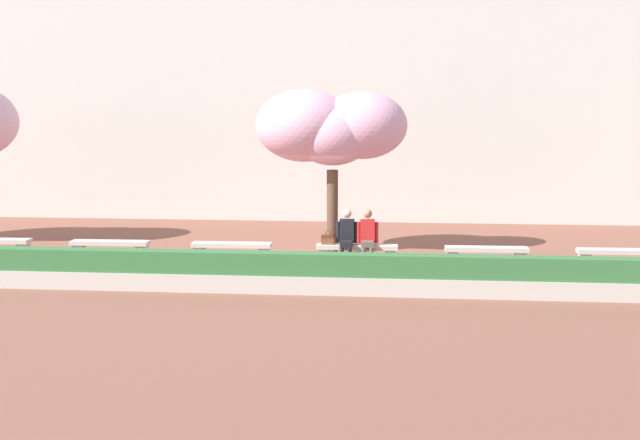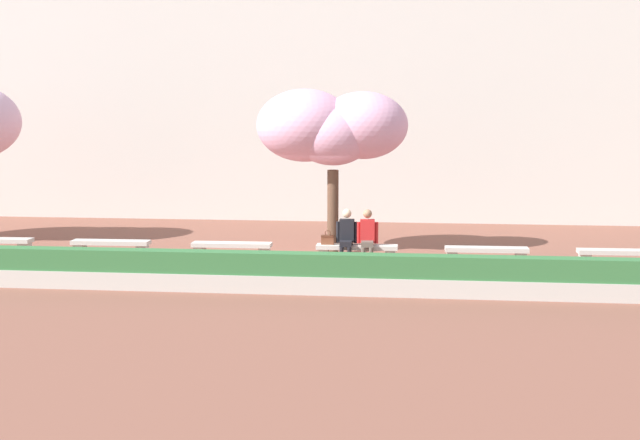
{
  "view_description": "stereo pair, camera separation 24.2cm",
  "coord_description": "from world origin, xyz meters",
  "views": [
    {
      "loc": [
        2.89,
        -20.64,
        3.62
      ],
      "look_at": [
        0.6,
        0.2,
        1.0
      ],
      "focal_mm": 50.0,
      "sensor_mm": 36.0,
      "label": 1
    },
    {
      "loc": [
        3.13,
        -20.61,
        3.62
      ],
      "look_at": [
        0.6,
        0.2,
        1.0
      ],
      "focal_mm": 50.0,
      "sensor_mm": 36.0,
      "label": 2
    }
  ],
  "objects": [
    {
      "name": "ground_plane",
      "position": [
        0.0,
        0.0,
        0.0
      ],
      "size": [
        100.0,
        100.0,
        0.0
      ],
      "primitive_type": "plane",
      "color": "brown"
    },
    {
      "name": "building_facade",
      "position": [
        0.0,
        9.79,
        4.45
      ],
      "size": [
        33.8,
        4.0,
        8.9
      ],
      "primitive_type": "cube",
      "color": "beige",
      "rests_on": "ground"
    },
    {
      "name": "handbag",
      "position": [
        0.81,
        -0.01,
        0.58
      ],
      "size": [
        0.3,
        0.15,
        0.34
      ],
      "color": "brown",
      "rests_on": "stone_bench_near_east"
    },
    {
      "name": "stone_bench_near_west",
      "position": [
        -4.5,
        0.0,
        0.31
      ],
      "size": [
        1.91,
        0.46,
        0.45
      ],
      "color": "#BCB7AD",
      "rests_on": "ground"
    },
    {
      "name": "cherry_tree_main",
      "position": [
        0.69,
        1.56,
        3.14
      ],
      "size": [
        3.8,
        2.5,
        4.12
      ],
      "color": "#513828",
      "rests_on": "ground"
    },
    {
      "name": "stone_bench_center",
      "position": [
        -1.5,
        0.0,
        0.31
      ],
      "size": [
        1.91,
        0.46,
        0.45
      ],
      "color": "#BCB7AD",
      "rests_on": "ground"
    },
    {
      "name": "stone_bench_far_east",
      "position": [
        7.5,
        0.0,
        0.31
      ],
      "size": [
        1.91,
        0.46,
        0.45
      ],
      "color": "#BCB7AD",
      "rests_on": "ground"
    },
    {
      "name": "person_seated_left",
      "position": [
        1.26,
        -0.05,
        0.7
      ],
      "size": [
        0.51,
        0.68,
        1.29
      ],
      "color": "black",
      "rests_on": "ground"
    },
    {
      "name": "person_seated_right",
      "position": [
        1.75,
        -0.05,
        0.7
      ],
      "size": [
        0.51,
        0.7,
        1.29
      ],
      "color": "black",
      "rests_on": "ground"
    },
    {
      "name": "planter_hedge_foreground",
      "position": [
        0.0,
        -3.45,
        0.39
      ],
      "size": [
        21.33,
        0.5,
        0.8
      ],
      "color": "#BCB7AD",
      "rests_on": "ground"
    },
    {
      "name": "stone_bench_east_end",
      "position": [
        4.5,
        0.0,
        0.31
      ],
      "size": [
        1.91,
        0.46,
        0.45
      ],
      "color": "#BCB7AD",
      "rests_on": "ground"
    },
    {
      "name": "stone_bench_near_east",
      "position": [
        1.5,
        0.0,
        0.31
      ],
      "size": [
        1.91,
        0.46,
        0.45
      ],
      "color": "#BCB7AD",
      "rests_on": "ground"
    }
  ]
}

